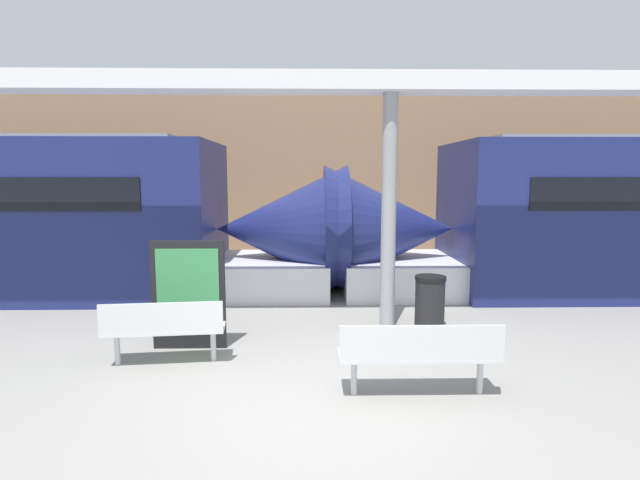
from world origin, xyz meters
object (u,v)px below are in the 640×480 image
object	(u,v)px
bench_far	(164,326)
support_column_near	(389,213)
trash_bin	(430,303)
poster_board	(189,294)
bench_near	(419,352)

from	to	relation	value
bench_far	support_column_near	bearing A→B (deg)	20.79
trash_bin	poster_board	xyz separation A→B (m)	(-3.58, -0.81, 0.34)
bench_near	bench_far	size ratio (longest dim) A/B	1.13
trash_bin	poster_board	bearing A→B (deg)	-167.31
bench_far	trash_bin	size ratio (longest dim) A/B	1.82
poster_board	support_column_near	bearing A→B (deg)	17.39
trash_bin	poster_board	world-z (taller)	poster_board
bench_far	trash_bin	world-z (taller)	trash_bin
poster_board	bench_near	bearing A→B (deg)	-29.39
poster_board	support_column_near	xyz separation A→B (m)	(2.92, 0.92, 1.06)
poster_board	support_column_near	size ratio (longest dim) A/B	0.42
bench_near	poster_board	world-z (taller)	poster_board
bench_near	poster_board	size ratio (longest dim) A/B	1.15
bench_far	poster_board	distance (m)	0.70
poster_board	trash_bin	bearing A→B (deg)	12.69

